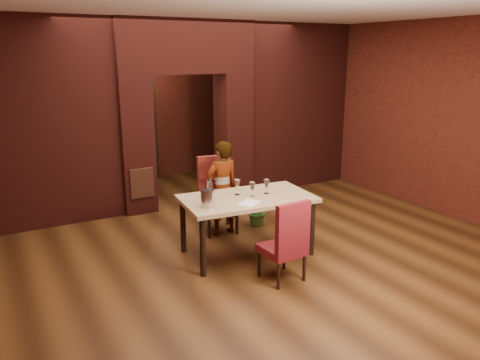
# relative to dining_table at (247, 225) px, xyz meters

# --- Properties ---
(floor) EXTENTS (8.00, 8.00, 0.00)m
(floor) POSITION_rel_dining_table_xyz_m (0.22, 0.52, -0.40)
(floor) COLOR #4B2B12
(floor) RESTS_ON ground
(ceiling) EXTENTS (7.00, 8.00, 0.04)m
(ceiling) POSITION_rel_dining_table_xyz_m (0.22, 0.52, 2.80)
(ceiling) COLOR silver
(ceiling) RESTS_ON ground
(wall_back) EXTENTS (7.00, 0.04, 3.20)m
(wall_back) POSITION_rel_dining_table_xyz_m (0.22, 4.52, 1.20)
(wall_back) COLOR maroon
(wall_back) RESTS_ON ground
(wall_right) EXTENTS (0.04, 8.00, 3.20)m
(wall_right) POSITION_rel_dining_table_xyz_m (3.72, 0.52, 1.20)
(wall_right) COLOR maroon
(wall_right) RESTS_ON ground
(pillar_left) EXTENTS (0.55, 0.55, 2.30)m
(pillar_left) POSITION_rel_dining_table_xyz_m (-0.73, 2.52, 0.75)
(pillar_left) COLOR maroon
(pillar_left) RESTS_ON ground
(pillar_right) EXTENTS (0.55, 0.55, 2.30)m
(pillar_right) POSITION_rel_dining_table_xyz_m (1.17, 2.52, 0.75)
(pillar_right) COLOR maroon
(pillar_right) RESTS_ON ground
(lintel) EXTENTS (2.45, 0.55, 0.90)m
(lintel) POSITION_rel_dining_table_xyz_m (0.22, 2.52, 2.35)
(lintel) COLOR maroon
(lintel) RESTS_ON ground
(wing_wall_left) EXTENTS (2.28, 0.35, 3.20)m
(wing_wall_left) POSITION_rel_dining_table_xyz_m (-2.14, 2.52, 1.20)
(wing_wall_left) COLOR maroon
(wing_wall_left) RESTS_ON ground
(wing_wall_right) EXTENTS (2.28, 0.35, 3.20)m
(wing_wall_right) POSITION_rel_dining_table_xyz_m (2.58, 2.52, 1.20)
(wing_wall_right) COLOR maroon
(wing_wall_right) RESTS_ON ground
(vent_panel) EXTENTS (0.40, 0.03, 0.50)m
(vent_panel) POSITION_rel_dining_table_xyz_m (-0.73, 2.23, 0.15)
(vent_panel) COLOR #A14C2E
(vent_panel) RESTS_ON ground
(rear_door) EXTENTS (0.90, 0.08, 2.10)m
(rear_door) POSITION_rel_dining_table_xyz_m (-0.18, 4.46, 0.65)
(rear_door) COLOR black
(rear_door) RESTS_ON ground
(rear_door_frame) EXTENTS (1.02, 0.04, 2.22)m
(rear_door_frame) POSITION_rel_dining_table_xyz_m (-0.18, 4.42, 0.65)
(rear_door_frame) COLOR black
(rear_door_frame) RESTS_ON ground
(dining_table) EXTENTS (1.81, 1.13, 0.81)m
(dining_table) POSITION_rel_dining_table_xyz_m (0.00, 0.00, 0.00)
(dining_table) COLOR tan
(dining_table) RESTS_ON ground
(chair_far) EXTENTS (0.59, 0.59, 1.14)m
(chair_far) POSITION_rel_dining_table_xyz_m (0.04, 0.92, 0.17)
(chair_far) COLOR maroon
(chair_far) RESTS_ON ground
(chair_near) EXTENTS (0.49, 0.49, 1.02)m
(chair_near) POSITION_rel_dining_table_xyz_m (-0.01, -0.85, 0.10)
(chair_near) COLOR maroon
(chair_near) RESTS_ON ground
(person_seated) EXTENTS (0.54, 0.37, 1.43)m
(person_seated) POSITION_rel_dining_table_xyz_m (0.04, 0.80, 0.31)
(person_seated) COLOR silver
(person_seated) RESTS_ON ground
(wine_glass_a) EXTENTS (0.09, 0.09, 0.21)m
(wine_glass_a) POSITION_rel_dining_table_xyz_m (-0.07, 0.14, 0.51)
(wine_glass_a) COLOR white
(wine_glass_a) RESTS_ON dining_table
(wine_glass_b) EXTENTS (0.08, 0.08, 0.20)m
(wine_glass_b) POSITION_rel_dining_table_xyz_m (0.06, -0.02, 0.50)
(wine_glass_b) COLOR white
(wine_glass_b) RESTS_ON dining_table
(wine_glass_c) EXTENTS (0.08, 0.08, 0.20)m
(wine_glass_c) POSITION_rel_dining_table_xyz_m (0.30, -0.01, 0.50)
(wine_glass_c) COLOR white
(wine_glass_c) RESTS_ON dining_table
(tasting_sheet) EXTENTS (0.35, 0.33, 0.00)m
(tasting_sheet) POSITION_rel_dining_table_xyz_m (-0.11, -0.24, 0.41)
(tasting_sheet) COLOR white
(tasting_sheet) RESTS_ON dining_table
(wine_bucket) EXTENTS (0.18, 0.18, 0.22)m
(wine_bucket) POSITION_rel_dining_table_xyz_m (-0.63, -0.11, 0.51)
(wine_bucket) COLOR #AEAEB5
(wine_bucket) RESTS_ON dining_table
(water_bottle) EXTENTS (0.07, 0.07, 0.28)m
(water_bottle) POSITION_rel_dining_table_xyz_m (-0.49, 0.12, 0.54)
(water_bottle) COLOR white
(water_bottle) RESTS_ON dining_table
(potted_plant) EXTENTS (0.51, 0.48, 0.46)m
(potted_plant) POSITION_rel_dining_table_xyz_m (0.70, 0.88, -0.18)
(potted_plant) COLOR #376D2C
(potted_plant) RESTS_ON ground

